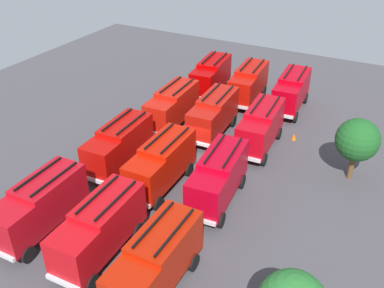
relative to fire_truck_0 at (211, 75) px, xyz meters
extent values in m
plane|color=#423F44|center=(13.10, 4.54, -2.15)|extent=(63.13, 63.13, 0.00)
cube|color=#AB0202|center=(2.44, 0.23, -0.05)|extent=(2.42, 2.69, 2.60)
cube|color=#8C9EAD|center=(3.48, 0.33, 0.26)|extent=(0.28, 2.12, 1.46)
cube|color=#AB0202|center=(-1.05, -0.10, 0.10)|extent=(5.01, 2.94, 2.90)
cube|color=black|center=(-1.11, 0.59, 1.67)|extent=(4.31, 0.52, 0.12)
cube|color=black|center=(-0.98, -0.78, 1.67)|extent=(4.31, 0.52, 0.12)
cube|color=silver|center=(3.63, 0.34, -1.20)|extent=(0.42, 2.38, 0.28)
cylinder|color=black|center=(2.53, 1.44, -1.60)|extent=(1.13, 0.45, 1.10)
cylinder|color=black|center=(2.75, -0.95, -1.60)|extent=(1.13, 0.45, 1.10)
cylinder|color=black|center=(-2.35, 0.98, -1.60)|extent=(1.13, 0.45, 1.10)
cylinder|color=black|center=(-2.13, -1.41, -1.60)|extent=(1.13, 0.45, 1.10)
cube|color=#B9140A|center=(11.19, 0.17, -0.05)|extent=(2.29, 2.58, 2.60)
cube|color=#8C9EAD|center=(12.24, 0.21, 0.26)|extent=(0.16, 2.13, 1.46)
cube|color=#B9140A|center=(7.69, 0.04, 0.10)|extent=(4.89, 2.68, 2.90)
cube|color=black|center=(7.67, 0.72, 1.67)|extent=(4.32, 0.28, 0.12)
cube|color=black|center=(7.72, -0.65, 1.67)|extent=(4.32, 0.28, 0.12)
cube|color=silver|center=(12.39, 0.21, -1.20)|extent=(0.29, 2.38, 0.28)
cylinder|color=black|center=(11.35, 1.38, -1.60)|extent=(1.11, 0.39, 1.10)
cylinder|color=black|center=(11.44, -1.02, -1.60)|extent=(1.11, 0.39, 1.10)
cylinder|color=black|center=(6.45, 1.19, -1.60)|extent=(1.11, 0.39, 1.10)
cylinder|color=black|center=(6.54, -1.21, -1.60)|extent=(1.11, 0.39, 1.10)
cube|color=#AB0A06|center=(19.53, -0.01, -0.05)|extent=(2.30, 2.59, 2.60)
cube|color=#8C9EAD|center=(20.57, 0.03, 0.26)|extent=(0.17, 2.13, 1.46)
cube|color=#AB0A06|center=(16.03, -0.16, 0.10)|extent=(4.90, 2.70, 2.90)
cube|color=black|center=(16.00, 0.52, 1.67)|extent=(4.32, 0.30, 0.12)
cube|color=black|center=(16.06, -0.85, 1.67)|extent=(4.32, 0.30, 0.12)
cube|color=silver|center=(20.72, 0.04, -1.20)|extent=(0.30, 2.38, 0.28)
cylinder|color=black|center=(19.67, 1.19, -1.60)|extent=(1.11, 0.40, 1.10)
cylinder|color=black|center=(19.78, -1.20, -1.60)|extent=(1.11, 0.40, 1.10)
cylinder|color=black|center=(14.78, 0.99, -1.60)|extent=(1.11, 0.40, 1.10)
cylinder|color=black|center=(14.88, -1.41, -1.60)|extent=(1.11, 0.40, 1.10)
cube|color=#AE0C16|center=(28.30, -0.11, -0.05)|extent=(2.25, 2.54, 2.60)
cube|color=#AE0C16|center=(24.80, -0.18, 0.10)|extent=(4.85, 2.59, 2.90)
cube|color=black|center=(24.79, 0.51, 1.67)|extent=(4.32, 0.20, 0.12)
cube|color=black|center=(24.82, -0.86, 1.67)|extent=(4.32, 0.20, 0.12)
cube|color=silver|center=(29.50, -0.08, -1.20)|extent=(0.25, 2.38, 0.28)
cylinder|color=black|center=(28.48, 1.10, -1.60)|extent=(1.11, 0.37, 1.10)
cylinder|color=black|center=(28.52, -1.30, -1.60)|extent=(1.11, 0.37, 1.10)
cylinder|color=black|center=(23.58, 1.00, -1.60)|extent=(1.11, 0.37, 1.10)
cylinder|color=black|center=(23.63, -1.40, -1.60)|extent=(1.11, 0.37, 1.10)
cube|color=#B10E06|center=(2.50, 4.68, -0.05)|extent=(2.38, 2.65, 2.60)
cube|color=#8C9EAD|center=(3.55, 4.76, 0.26)|extent=(0.23, 2.13, 1.46)
cube|color=#B10E06|center=(-0.99, 4.43, 0.10)|extent=(4.97, 2.84, 2.90)
cube|color=black|center=(-1.04, 5.12, 1.67)|extent=(4.32, 0.43, 0.12)
cube|color=black|center=(-0.94, 3.74, 1.67)|extent=(4.32, 0.43, 0.12)
cube|color=silver|center=(3.70, 4.77, -1.20)|extent=(0.37, 2.38, 0.28)
cylinder|color=black|center=(2.62, 5.90, -1.60)|extent=(1.12, 0.43, 1.10)
cylinder|color=black|center=(2.79, 3.50, -1.60)|extent=(1.12, 0.43, 1.10)
cylinder|color=black|center=(-2.27, 5.54, -1.60)|extent=(1.12, 0.43, 1.10)
cylinder|color=black|center=(-2.10, 3.15, -1.60)|extent=(1.12, 0.43, 1.10)
cube|color=#AD120A|center=(10.90, 4.45, -0.05)|extent=(2.33, 2.61, 2.60)
cube|color=#8C9EAD|center=(11.95, 4.51, 0.26)|extent=(0.19, 2.13, 1.46)
cube|color=#AD120A|center=(7.40, 4.26, 0.10)|extent=(4.93, 2.75, 2.90)
cube|color=black|center=(7.37, 4.95, 1.67)|extent=(4.32, 0.35, 0.12)
cube|color=black|center=(7.44, 3.58, 1.67)|extent=(4.32, 0.35, 0.12)
cube|color=silver|center=(12.10, 4.52, -1.20)|extent=(0.33, 2.38, 0.28)
cylinder|color=black|center=(11.03, 5.66, -1.60)|extent=(1.12, 0.41, 1.10)
cylinder|color=black|center=(11.16, 3.26, -1.60)|extent=(1.12, 0.41, 1.10)
cylinder|color=black|center=(6.14, 5.40, -1.60)|extent=(1.12, 0.41, 1.10)
cylinder|color=black|center=(6.27, 3.00, -1.60)|extent=(1.12, 0.41, 1.10)
cube|color=#BA1204|center=(20.22, 4.40, -0.05)|extent=(2.25, 2.54, 2.60)
cube|color=#8C9EAD|center=(21.27, 4.42, 0.26)|extent=(0.12, 2.13, 1.46)
cube|color=#BA1204|center=(16.72, 4.33, 0.10)|extent=(4.85, 2.59, 2.90)
cube|color=black|center=(16.71, 5.02, 1.67)|extent=(4.32, 0.20, 0.12)
cube|color=black|center=(16.73, 3.64, 1.67)|extent=(4.32, 0.20, 0.12)
cube|color=silver|center=(21.42, 4.42, -1.20)|extent=(0.25, 2.38, 0.28)
cylinder|color=black|center=(20.40, 5.60, -1.60)|extent=(1.11, 0.37, 1.10)
cylinder|color=black|center=(20.44, 3.20, -1.60)|extent=(1.11, 0.37, 1.10)
cylinder|color=black|center=(15.50, 5.51, -1.60)|extent=(1.11, 0.37, 1.10)
cylinder|color=black|center=(15.54, 3.11, -1.60)|extent=(1.11, 0.37, 1.10)
cube|color=#B90B11|center=(28.21, 4.85, -0.05)|extent=(2.28, 2.57, 2.60)
cube|color=#8C9EAD|center=(29.26, 4.88, 0.26)|extent=(0.15, 2.13, 1.46)
cube|color=#B90B11|center=(24.71, 4.74, 0.10)|extent=(4.87, 2.65, 2.90)
cube|color=black|center=(24.69, 5.43, 1.67)|extent=(4.32, 0.25, 0.12)
cube|color=black|center=(24.73, 4.05, 1.67)|extent=(4.32, 0.25, 0.12)
cube|color=silver|center=(29.41, 4.88, -1.20)|extent=(0.27, 2.38, 0.28)
cylinder|color=black|center=(28.37, 6.05, -1.60)|extent=(1.11, 0.38, 1.10)
cylinder|color=black|center=(28.45, 3.65, -1.60)|extent=(1.11, 0.38, 1.10)
cylinder|color=black|center=(23.47, 5.90, -1.60)|extent=(1.11, 0.38, 1.10)
cylinder|color=black|center=(23.55, 3.50, -1.60)|extent=(1.11, 0.38, 1.10)
cube|color=#B60310|center=(2.33, 9.33, -0.05)|extent=(2.35, 2.63, 2.60)
cube|color=#8C9EAD|center=(3.38, 9.39, 0.26)|extent=(0.21, 2.13, 1.46)
cube|color=#B60310|center=(-1.16, 9.12, 0.10)|extent=(4.94, 2.78, 2.90)
cube|color=black|center=(-1.20, 9.80, 1.67)|extent=(4.32, 0.38, 0.12)
cube|color=black|center=(-1.12, 8.43, 1.67)|extent=(4.32, 0.38, 0.12)
cube|color=silver|center=(3.53, 9.40, -1.20)|extent=(0.34, 2.38, 0.28)
cylinder|color=black|center=(2.46, 10.54, -1.60)|extent=(1.12, 0.42, 1.10)
cylinder|color=black|center=(2.60, 8.14, -1.60)|extent=(1.12, 0.42, 1.10)
cylinder|color=black|center=(-2.43, 10.24, -1.60)|extent=(1.12, 0.42, 1.10)
cylinder|color=black|center=(-2.29, 7.85, -1.60)|extent=(1.12, 0.42, 1.10)
cube|color=#B70713|center=(11.13, 9.20, -0.05)|extent=(2.35, 2.63, 2.60)
cube|color=#8C9EAD|center=(12.18, 9.26, 0.26)|extent=(0.21, 2.13, 1.46)
cube|color=#B70713|center=(7.64, 8.99, 0.10)|extent=(4.94, 2.79, 2.90)
cube|color=black|center=(7.60, 9.67, 1.67)|extent=(4.32, 0.38, 0.12)
cube|color=black|center=(7.68, 8.30, 1.67)|extent=(4.32, 0.38, 0.12)
cube|color=silver|center=(12.33, 9.27, -1.20)|extent=(0.34, 2.38, 0.28)
cylinder|color=black|center=(11.26, 10.41, -1.60)|extent=(1.12, 0.42, 1.10)
cylinder|color=black|center=(11.40, 8.01, -1.60)|extent=(1.12, 0.42, 1.10)
cylinder|color=black|center=(6.37, 10.11, -1.60)|extent=(1.12, 0.42, 1.10)
cylinder|color=black|center=(6.51, 7.72, -1.60)|extent=(1.12, 0.42, 1.10)
cube|color=#B30416|center=(19.82, 9.19, -0.05)|extent=(2.42, 2.69, 2.60)
cube|color=#8C9EAD|center=(20.87, 9.28, 0.26)|extent=(0.27, 2.12, 1.46)
cube|color=#B30416|center=(16.34, 8.87, 0.10)|extent=(5.01, 2.93, 2.90)
cube|color=black|center=(16.27, 9.55, 1.67)|extent=(4.31, 0.51, 0.12)
cube|color=black|center=(16.40, 8.19, 1.67)|extent=(4.31, 0.51, 0.12)
cube|color=silver|center=(21.02, 9.30, -1.20)|extent=(0.42, 2.38, 0.28)
cylinder|color=black|center=(19.91, 10.40, -1.60)|extent=(1.13, 0.45, 1.10)
cylinder|color=black|center=(20.13, 8.01, -1.60)|extent=(1.13, 0.45, 1.10)
cylinder|color=black|center=(15.03, 9.96, -1.60)|extent=(1.13, 0.45, 1.10)
cylinder|color=black|center=(15.25, 7.57, -1.60)|extent=(1.13, 0.45, 1.10)
cube|color=#AA1605|center=(25.44, 9.33, 0.10)|extent=(4.81, 2.52, 2.90)
cube|color=black|center=(25.44, 10.01, 1.67)|extent=(4.32, 0.13, 0.12)
cube|color=black|center=(25.44, 8.64, 1.67)|extent=(4.32, 0.13, 0.12)
cylinder|color=black|center=(24.24, 10.52, -1.60)|extent=(1.10, 0.35, 1.10)
cylinder|color=black|center=(24.25, 8.12, -1.60)|extent=(1.10, 0.35, 1.10)
cylinder|color=black|center=(4.39, 9.50, -1.74)|extent=(0.16, 0.16, 0.83)
cylinder|color=black|center=(4.40, 9.29, -1.74)|extent=(0.16, 0.16, 0.83)
cube|color=gold|center=(4.39, 9.40, -0.97)|extent=(0.26, 0.43, 0.72)
sphere|color=tan|center=(4.39, 9.40, -0.49)|extent=(0.23, 0.23, 0.23)
cylinder|color=gold|center=(4.39, 9.40, -0.40)|extent=(0.29, 0.29, 0.07)
cylinder|color=brown|center=(9.75, 17.17, -1.10)|extent=(0.42, 0.42, 2.11)
sphere|color=#19511E|center=(9.75, 17.17, 1.39)|extent=(3.38, 3.38, 3.38)
cone|color=#F2600C|center=(5.88, 11.44, -1.85)|extent=(0.43, 0.43, 0.61)
cone|color=#F2600C|center=(16.45, -3.02, -1.79)|extent=(0.51, 0.51, 0.73)
cone|color=#F2600C|center=(9.35, -1.88, -1.78)|extent=(0.52, 0.52, 0.74)
camera|label=1|loc=(40.78, 19.21, 18.08)|focal=40.10mm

